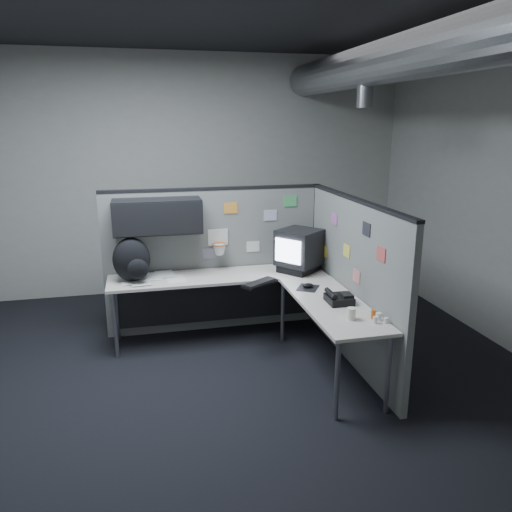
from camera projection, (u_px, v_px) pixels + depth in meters
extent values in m
cube|color=black|center=(247.00, 381.00, 4.62)|extent=(5.60, 5.60, 0.01)
cube|color=black|center=(245.00, 1.00, 3.78)|extent=(5.60, 5.60, 0.01)
cube|color=#9E9E99|center=(203.00, 176.00, 6.84)|extent=(5.60, 0.01, 3.20)
cube|color=#9E9E99|center=(433.00, 358.00, 1.57)|extent=(5.60, 0.01, 3.20)
cylinder|color=slate|center=(408.00, 56.00, 4.19)|extent=(0.40, 5.49, 0.40)
cylinder|color=slate|center=(365.00, 92.00, 5.00)|extent=(0.16, 0.16, 0.30)
cube|color=slate|center=(215.00, 261.00, 5.62)|extent=(2.43, 0.06, 1.60)
cube|color=black|center=(213.00, 189.00, 5.40)|extent=(2.43, 0.07, 0.03)
cube|color=black|center=(314.00, 255.00, 5.88)|extent=(0.07, 0.07, 1.60)
cube|color=black|center=(157.00, 216.00, 5.14)|extent=(0.90, 0.35, 0.35)
cube|color=black|center=(158.00, 219.00, 4.98)|extent=(0.90, 0.02, 0.33)
cube|color=silver|center=(218.00, 237.00, 5.51)|extent=(0.22, 0.02, 0.18)
torus|color=#D85914|center=(219.00, 244.00, 5.44)|extent=(0.16, 0.16, 0.01)
cone|color=white|center=(219.00, 250.00, 5.46)|extent=(0.14, 0.14, 0.11)
cube|color=#337FCC|center=(135.00, 247.00, 5.33)|extent=(0.15, 0.01, 0.12)
cube|color=orange|center=(231.00, 208.00, 5.47)|extent=(0.15, 0.01, 0.12)
cube|color=silver|center=(253.00, 247.00, 5.64)|extent=(0.15, 0.01, 0.12)
cube|color=silver|center=(270.00, 215.00, 5.59)|extent=(0.15, 0.01, 0.12)
cube|color=#4CB266|center=(290.00, 201.00, 5.60)|extent=(0.15, 0.01, 0.12)
cube|color=gray|center=(209.00, 253.00, 5.54)|extent=(0.15, 0.01, 0.12)
cube|color=slate|center=(352.00, 283.00, 4.86)|extent=(0.06, 2.23, 1.60)
cube|color=black|center=(356.00, 200.00, 4.64)|extent=(0.07, 2.23, 0.03)
cube|color=#B266B2|center=(334.00, 219.00, 5.11)|extent=(0.01, 0.15, 0.12)
cube|color=#E5D84C|center=(347.00, 251.00, 4.85)|extent=(0.01, 0.15, 0.12)
cube|color=#26262D|center=(366.00, 229.00, 4.40)|extent=(0.01, 0.15, 0.12)
cube|color=gold|center=(324.00, 251.00, 5.45)|extent=(0.01, 0.15, 0.12)
cube|color=#CC4C4C|center=(381.00, 254.00, 4.15)|extent=(0.01, 0.15, 0.12)
cube|color=#D87F7F|center=(356.00, 276.00, 4.66)|extent=(0.01, 0.15, 0.12)
cube|color=beige|center=(218.00, 276.00, 5.33)|extent=(2.30, 0.56, 0.03)
cube|color=beige|center=(332.00, 304.00, 4.54)|extent=(0.56, 1.55, 0.03)
cube|color=black|center=(216.00, 297.00, 5.62)|extent=(2.18, 0.02, 0.55)
cylinder|color=gray|center=(115.00, 325.00, 4.98)|extent=(0.04, 0.04, 0.70)
cylinder|color=gray|center=(117.00, 309.00, 5.40)|extent=(0.04, 0.04, 0.70)
cylinder|color=gray|center=(283.00, 311.00, 5.37)|extent=(0.04, 0.04, 0.70)
cylinder|color=gray|center=(337.00, 380.00, 3.92)|extent=(0.04, 0.04, 0.70)
cylinder|color=gray|center=(388.00, 374.00, 4.02)|extent=(0.04, 0.04, 0.70)
cube|color=black|center=(299.00, 268.00, 5.46)|extent=(0.51, 0.51, 0.08)
cube|color=black|center=(299.00, 247.00, 5.40)|extent=(0.57, 0.57, 0.39)
cube|color=silver|center=(288.00, 251.00, 5.24)|extent=(0.21, 0.26, 0.25)
cube|color=black|center=(260.00, 284.00, 5.01)|extent=(0.42, 0.35, 0.03)
cube|color=black|center=(260.00, 282.00, 5.01)|extent=(0.38, 0.31, 0.01)
cube|color=black|center=(308.00, 288.00, 4.91)|extent=(0.28, 0.30, 0.01)
ellipsoid|color=black|center=(308.00, 285.00, 4.91)|extent=(0.12, 0.10, 0.04)
cube|color=black|center=(339.00, 299.00, 4.51)|extent=(0.22, 0.24, 0.07)
cylinder|color=black|center=(331.00, 294.00, 4.49)|extent=(0.05, 0.22, 0.05)
cube|color=black|center=(347.00, 295.00, 4.50)|extent=(0.10, 0.13, 0.02)
cylinder|color=silver|center=(379.00, 317.00, 4.11)|extent=(0.04, 0.04, 0.07)
cylinder|color=silver|center=(375.00, 320.00, 4.05)|extent=(0.04, 0.04, 0.06)
cylinder|color=silver|center=(386.00, 320.00, 4.06)|extent=(0.03, 0.03, 0.05)
cylinder|color=#D85914|center=(373.00, 314.00, 4.15)|extent=(0.04, 0.04, 0.08)
cylinder|color=silver|center=(351.00, 314.00, 4.12)|extent=(0.08, 0.08, 0.10)
cube|color=white|center=(176.00, 279.00, 5.20)|extent=(0.21, 0.28, 0.00)
cube|color=white|center=(152.00, 277.00, 5.26)|extent=(0.21, 0.28, 0.00)
cube|color=white|center=(131.00, 281.00, 5.11)|extent=(0.21, 0.28, 0.00)
cube|color=white|center=(165.00, 274.00, 5.34)|extent=(0.21, 0.28, 0.00)
cube|color=white|center=(141.00, 282.00, 5.07)|extent=(0.21, 0.28, 0.00)
ellipsoid|color=black|center=(132.00, 260.00, 5.07)|extent=(0.39, 0.29, 0.46)
ellipsoid|color=black|center=(138.00, 269.00, 4.96)|extent=(0.21, 0.12, 0.21)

